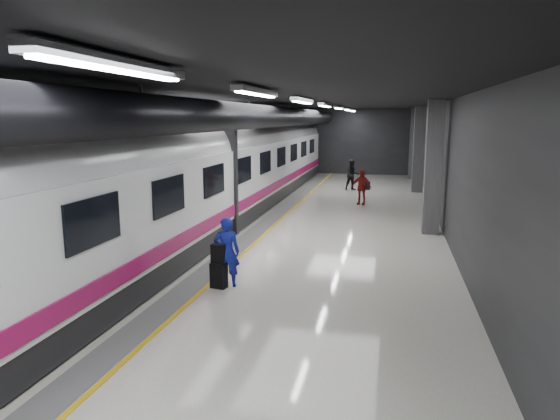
# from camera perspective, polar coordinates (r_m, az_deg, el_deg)

# --- Properties ---
(ground) EXTENTS (40.00, 40.00, 0.00)m
(ground) POSITION_cam_1_polar(r_m,az_deg,el_deg) (16.25, 1.00, -3.41)
(ground) COLOR silver
(ground) RESTS_ON ground
(platform_hall) EXTENTS (10.02, 40.02, 4.51)m
(platform_hall) POSITION_cam_1_polar(r_m,az_deg,el_deg) (16.78, 0.73, 9.24)
(platform_hall) COLOR black
(platform_hall) RESTS_ON ground
(train) EXTENTS (3.05, 38.00, 4.05)m
(train) POSITION_cam_1_polar(r_m,az_deg,el_deg) (16.83, -9.90, 4.08)
(train) COLOR black
(train) RESTS_ON ground
(traveler_main) EXTENTS (0.67, 0.50, 1.66)m
(traveler_main) POSITION_cam_1_polar(r_m,az_deg,el_deg) (11.71, -6.11, -4.79)
(traveler_main) COLOR #1B31D0
(traveler_main) RESTS_ON ground
(suitcase_main) EXTENTS (0.40, 0.29, 0.60)m
(suitcase_main) POSITION_cam_1_polar(r_m,az_deg,el_deg) (11.76, -7.01, -7.44)
(suitcase_main) COLOR black
(suitcase_main) RESTS_ON ground
(shoulder_bag) EXTENTS (0.34, 0.20, 0.44)m
(shoulder_bag) POSITION_cam_1_polar(r_m,az_deg,el_deg) (11.65, -7.05, -4.96)
(shoulder_bag) COLOR black
(shoulder_bag) RESTS_ON suitcase_main
(traveler_far_a) EXTENTS (1.00, 0.90, 1.67)m
(traveler_far_a) POSITION_cam_1_polar(r_m,az_deg,el_deg) (27.64, 8.27, 4.00)
(traveler_far_a) COLOR black
(traveler_far_a) RESTS_ON ground
(traveler_far_b) EXTENTS (1.00, 0.60, 1.59)m
(traveler_far_b) POSITION_cam_1_polar(r_m,az_deg,el_deg) (23.02, 9.28, 2.58)
(traveler_far_b) COLOR maroon
(traveler_far_b) RESTS_ON ground
(suitcase_far) EXTENTS (0.31, 0.20, 0.45)m
(suitcase_far) POSITION_cam_1_polar(r_m,az_deg,el_deg) (27.93, 9.94, 2.75)
(suitcase_far) COLOR black
(suitcase_far) RESTS_ON ground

